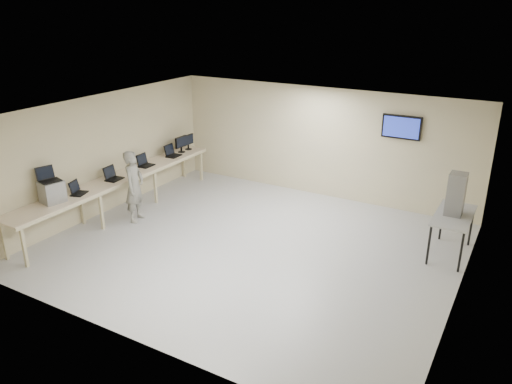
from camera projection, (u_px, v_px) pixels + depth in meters
The scene contains 13 objects.
room at pixel (254, 182), 9.85m from camera, with size 8.01×7.01×2.81m.
workbench at pixel (119, 180), 11.69m from camera, with size 0.76×6.00×0.90m.
equipment_box at pixel (52, 192), 10.16m from camera, with size 0.38×0.43×0.45m, color gray.
laptop_on_box at pixel (48, 177), 10.08m from camera, with size 0.41×0.45×0.30m.
laptop_0 at pixel (77, 190), 10.66m from camera, with size 0.39×0.42×0.28m.
laptop_1 at pixel (112, 176), 11.51m from camera, with size 0.36×0.42×0.30m.
laptop_2 at pixel (144, 163), 12.46m from camera, with size 0.33×0.39×0.30m.
laptop_3 at pixel (172, 153), 13.24m from camera, with size 0.34×0.41×0.31m.
monitor_near at pixel (181, 143), 13.51m from camera, with size 0.20×0.44×0.44m.
monitor_far at pixel (188, 141), 13.77m from camera, with size 0.19×0.42×0.41m.
soldier at pixel (134, 186), 11.30m from camera, with size 0.61×0.40×1.66m, color gray.
side_table at pixel (454, 218), 9.73m from camera, with size 0.68×1.46×0.87m.
storage_bins at pixel (456, 194), 9.57m from camera, with size 0.32×0.35×0.84m.
Camera 1 is at (4.68, -7.96, 4.77)m, focal length 35.00 mm.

